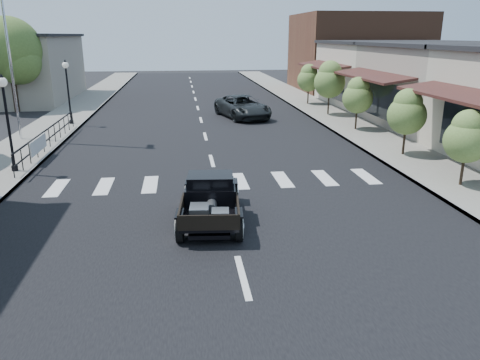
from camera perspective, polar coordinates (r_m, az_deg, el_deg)
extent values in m
plane|color=black|center=(13.20, -1.38, -5.51)|extent=(120.00, 120.00, 0.00)
cube|color=black|center=(27.61, -4.59, 6.58)|extent=(14.00, 80.00, 0.02)
cube|color=gray|center=(28.52, -22.00, 5.85)|extent=(3.00, 80.00, 0.15)
cube|color=gray|center=(29.24, 12.41, 6.96)|extent=(3.00, 80.00, 0.15)
cube|color=gray|center=(42.50, -26.74, 11.97)|extent=(10.00, 12.00, 5.00)
cube|color=gray|center=(30.03, 25.95, 10.11)|extent=(10.00, 9.00, 4.50)
cube|color=#BCB09F|center=(37.88, 18.59, 12.08)|extent=(10.00, 9.00, 4.50)
cube|color=brown|center=(47.20, 14.02, 14.83)|extent=(11.00, 10.00, 7.00)
cylinder|color=silver|center=(25.43, -26.94, 18.12)|extent=(0.12, 0.12, 12.23)
imported|color=black|center=(30.23, 0.30, 8.89)|extent=(3.56, 5.49, 1.41)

